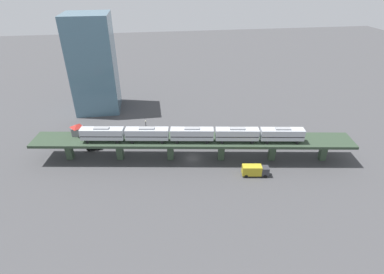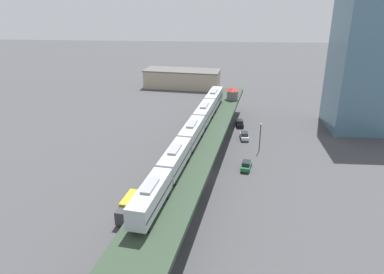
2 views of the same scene
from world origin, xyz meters
TOP-DOWN VIEW (x-y plane):
  - ground_plane at (0.00, 0.00)m, footprint 400.00×400.00m
  - elevated_viaduct at (-0.02, -0.16)m, footprint 22.48×92.20m
  - subway_train at (-1.36, 0.34)m, footprint 12.38×62.09m
  - signal_hut at (7.57, 32.99)m, footprint 3.68×3.68m
  - street_car_green at (9.95, 3.35)m, footprint 2.65×4.67m
  - street_car_silver at (10.48, 20.30)m, footprint 2.16×4.50m
  - street_car_black at (9.74, 29.72)m, footprint 2.17×4.51m
  - delivery_truck at (-10.70, -15.61)m, footprint 3.29×7.45m
  - street_lamp at (13.60, 13.22)m, footprint 0.44×0.44m
  - office_tower at (41.62, 31.39)m, footprint 16.00×16.00m

SIDE VIEW (x-z plane):
  - ground_plane at x=0.00m, z-range 0.00..0.00m
  - street_car_green at x=9.95m, z-range -0.01..1.88m
  - street_car_silver at x=10.48m, z-range -0.01..1.88m
  - street_car_black at x=9.74m, z-range -0.01..1.88m
  - delivery_truck at x=-10.70m, z-range 0.16..3.36m
  - street_lamp at x=13.60m, z-range 0.64..7.58m
  - elevated_viaduct at x=-0.02m, z-range 2.45..9.23m
  - signal_hut at x=7.57m, z-range 6.87..10.27m
  - subway_train at x=-1.36m, z-range 7.09..11.54m
  - office_tower at x=41.62m, z-range 0.00..36.00m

